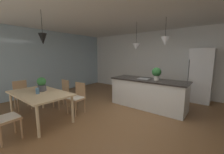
{
  "coord_description": "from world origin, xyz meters",
  "views": [
    {
      "loc": [
        1.89,
        -2.88,
        1.64
      ],
      "look_at": [
        -0.78,
        0.51,
        0.98
      ],
      "focal_mm": 22.3,
      "sensor_mm": 36.0,
      "label": 1
    }
  ],
  "objects": [
    {
      "name": "pendant_over_island_aux",
      "position": [
        0.58,
        1.21,
        2.05
      ],
      "size": [
        0.22,
        0.22,
        0.78
      ],
      "color": "black"
    },
    {
      "name": "pendant_over_island_main",
      "position": [
        -0.34,
        1.21,
        1.93
      ],
      "size": [
        0.24,
        0.24,
        0.87
      ],
      "color": "black"
    },
    {
      "name": "chair_near_right",
      "position": [
        -1.26,
        -2.2,
        0.47
      ],
      "size": [
        0.42,
        0.42,
        0.87
      ],
      "color": "#A87F56",
      "rests_on": "ground_plane"
    },
    {
      "name": "window_wall_left_glazing",
      "position": [
        -4.06,
        0.0,
        1.35
      ],
      "size": [
        0.06,
        8.4,
        2.7
      ],
      "primitive_type": "cube",
      "color": "#9EB7C6",
      "rests_on": "ground_plane"
    },
    {
      "name": "chair_far_right",
      "position": [
        -1.27,
        -0.49,
        0.47
      ],
      "size": [
        0.43,
        0.43,
        0.87
      ],
      "color": "#A87F56",
      "rests_on": "ground_plane"
    },
    {
      "name": "pendant_over_table",
      "position": [
        -1.54,
        -1.21,
        2.03
      ],
      "size": [
        0.19,
        0.19,
        0.8
      ],
      "color": "black"
    },
    {
      "name": "potted_plant_on_table",
      "position": [
        -1.76,
        -1.22,
        0.91
      ],
      "size": [
        0.22,
        0.22,
        0.36
      ],
      "color": "#4C4C51",
      "rests_on": "dining_table"
    },
    {
      "name": "ground_plane",
      "position": [
        0.0,
        0.0,
        -0.02
      ],
      "size": [
        10.0,
        8.4,
        0.04
      ],
      "primitive_type": "cube",
      "color": "brown"
    },
    {
      "name": "wall_back_kitchen",
      "position": [
        0.0,
        3.26,
        1.35
      ],
      "size": [
        10.0,
        0.12,
        2.7
      ],
      "primitive_type": "cube",
      "color": "silver",
      "rests_on": "ground_plane"
    },
    {
      "name": "potted_plant_on_island",
      "position": [
        0.37,
        1.21,
        1.13
      ],
      "size": [
        0.27,
        0.27,
        0.39
      ],
      "color": "beige",
      "rests_on": "kitchen_island"
    },
    {
      "name": "chair_window_end",
      "position": [
        -2.87,
        -1.34,
        0.47
      ],
      "size": [
        0.43,
        0.43,
        0.87
      ],
      "color": "#A87F56",
      "rests_on": "ground_plane"
    },
    {
      "name": "dining_table",
      "position": [
        -1.65,
        -1.34,
        0.65
      ],
      "size": [
        1.7,
        0.98,
        0.72
      ],
      "color": "#D1B284",
      "rests_on": "ground_plane"
    },
    {
      "name": "chair_far_left",
      "position": [
        -2.03,
        -0.49,
        0.47
      ],
      "size": [
        0.41,
        0.41,
        0.87
      ],
      "color": "#A87F56",
      "rests_on": "ground_plane"
    },
    {
      "name": "kitchen_island",
      "position": [
        0.12,
        1.21,
        0.46
      ],
      "size": [
        2.34,
        0.84,
        0.91
      ],
      "color": "silver",
      "rests_on": "ground_plane"
    },
    {
      "name": "refrigerator",
      "position": [
        1.34,
        2.86,
        0.95
      ],
      "size": [
        0.73,
        0.67,
        1.89
      ],
      "color": "silver",
      "rests_on": "ground_plane"
    },
    {
      "name": "ceiling_slab",
      "position": [
        0.0,
        0.0,
        2.76
      ],
      "size": [
        10.0,
        8.4,
        0.12
      ],
      "primitive_type": "cube",
      "color": "silver"
    },
    {
      "name": "vase_on_dining_table",
      "position": [
        -1.56,
        -1.42,
        0.79
      ],
      "size": [
        0.08,
        0.08,
        0.14
      ],
      "color": "slate",
      "rests_on": "dining_table"
    }
  ]
}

